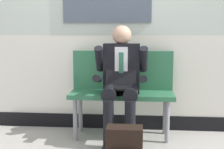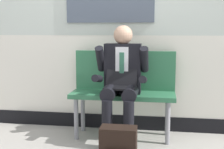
# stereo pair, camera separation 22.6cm
# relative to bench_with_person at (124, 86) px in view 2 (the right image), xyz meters

# --- Properties ---
(ground_plane) EXTENTS (18.00, 18.00, 0.00)m
(ground_plane) POSITION_rel_bench_with_person_xyz_m (-0.18, -0.31, -0.58)
(ground_plane) COLOR #9E9991
(station_wall) EXTENTS (6.84, 0.16, 3.07)m
(station_wall) POSITION_rel_bench_with_person_xyz_m (-0.18, 0.27, 0.95)
(station_wall) COLOR beige
(station_wall) RESTS_ON ground
(bench_with_person) EXTENTS (1.17, 0.42, 0.98)m
(bench_with_person) POSITION_rel_bench_with_person_xyz_m (0.00, 0.00, 0.00)
(bench_with_person) COLOR #2D6B47
(bench_with_person) RESTS_ON ground
(person_seated) EXTENTS (0.57, 0.70, 1.27)m
(person_seated) POSITION_rel_bench_with_person_xyz_m (-0.00, -0.20, 0.11)
(person_seated) COLOR black
(person_seated) RESTS_ON ground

